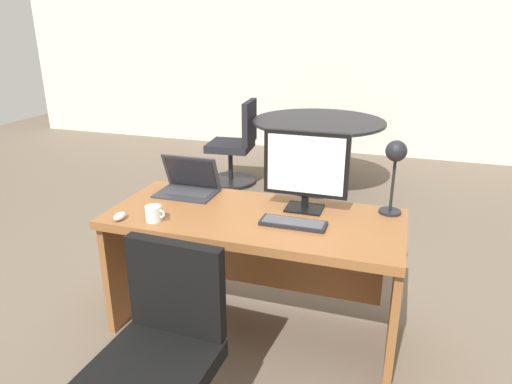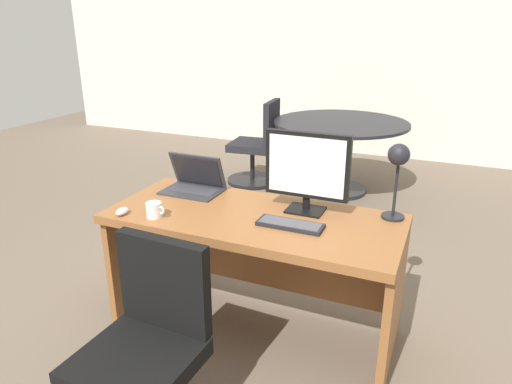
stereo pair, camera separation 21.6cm
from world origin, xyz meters
TOP-DOWN VIEW (x-y plane):
  - ground at (0.00, 1.50)m, footprint 12.00×12.00m
  - back_wall at (0.00, 4.15)m, footprint 10.00×0.10m
  - desk at (0.00, 0.04)m, footprint 1.58×0.69m
  - monitor at (0.24, 0.16)m, footprint 0.46×0.16m
  - laptop at (-0.49, 0.22)m, footprint 0.35×0.25m
  - keyboard at (0.23, -0.06)m, footprint 0.34×0.12m
  - mouse at (-0.65, -0.28)m, footprint 0.05×0.09m
  - desk_lamp at (0.69, 0.23)m, footprint 0.12×0.14m
  - coffee_mug at (-0.47, -0.23)m, footprint 0.11×0.08m
  - office_chair at (-0.14, -0.82)m, footprint 0.56×0.56m
  - meeting_table at (-0.13, 2.51)m, footprint 1.36×1.36m
  - meeting_chair_near at (-1.01, 2.42)m, footprint 0.56×0.56m

SIDE VIEW (x-z plane):
  - ground at x=0.00m, z-range 0.00..0.00m
  - office_chair at x=-0.14m, z-range -0.09..0.77m
  - meeting_chair_near at x=-1.01m, z-range -0.08..0.84m
  - desk at x=0.00m, z-range 0.17..0.89m
  - meeting_table at x=-0.13m, z-range 0.20..0.95m
  - keyboard at x=0.23m, z-range 0.72..0.74m
  - mouse at x=-0.65m, z-range 0.72..0.76m
  - coffee_mug at x=-0.47m, z-range 0.72..0.80m
  - laptop at x=-0.49m, z-range 0.68..0.90m
  - monitor at x=0.24m, z-range 0.75..1.19m
  - desk_lamp at x=0.69m, z-range 0.82..1.23m
  - back_wall at x=0.00m, z-range 0.00..2.80m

